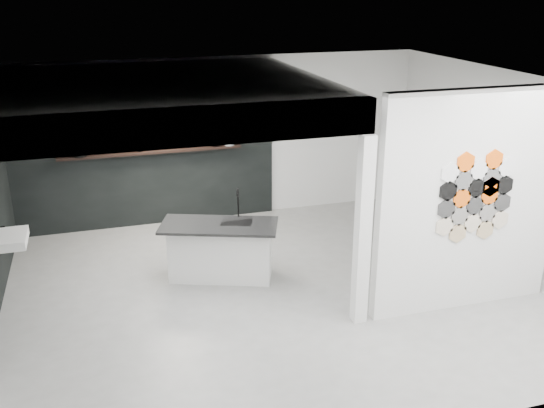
{
  "coord_description": "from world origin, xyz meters",
  "views": [
    {
      "loc": [
        -2.09,
        -6.96,
        3.93
      ],
      "look_at": [
        0.1,
        0.3,
        1.15
      ],
      "focal_mm": 40.0,
      "sensor_mm": 36.0,
      "label": 1
    }
  ],
  "objects_px": {
    "wall_basin": "(11,239)",
    "kitchen_island": "(221,249)",
    "glass_vase": "(231,141)",
    "glass_bowl": "(229,142)",
    "stockpot": "(79,151)",
    "kettle": "(214,142)",
    "partition_panel": "(469,203)",
    "utensil_cup": "(84,153)",
    "bottle_dark": "(140,147)"
  },
  "relations": [
    {
      "from": "kitchen_island",
      "to": "glass_vase",
      "type": "relative_size",
      "value": 12.34
    },
    {
      "from": "kettle",
      "to": "glass_vase",
      "type": "relative_size",
      "value": 1.38
    },
    {
      "from": "glass_bowl",
      "to": "glass_vase",
      "type": "distance_m",
      "value": 0.04
    },
    {
      "from": "partition_panel",
      "to": "glass_bowl",
      "type": "xyz_separation_m",
      "value": [
        -2.11,
        3.87,
        -0.02
      ]
    },
    {
      "from": "bottle_dark",
      "to": "utensil_cup",
      "type": "height_order",
      "value": "bottle_dark"
    },
    {
      "from": "partition_panel",
      "to": "kitchen_island",
      "type": "xyz_separation_m",
      "value": [
        -2.78,
        1.62,
        -0.97
      ]
    },
    {
      "from": "glass_vase",
      "to": "stockpot",
      "type": "bearing_deg",
      "value": 180.0
    },
    {
      "from": "glass_bowl",
      "to": "bottle_dark",
      "type": "xyz_separation_m",
      "value": [
        -1.5,
        0.0,
        0.03
      ]
    },
    {
      "from": "kettle",
      "to": "glass_vase",
      "type": "distance_m",
      "value": 0.3
    },
    {
      "from": "wall_basin",
      "to": "glass_vase",
      "type": "height_order",
      "value": "glass_vase"
    },
    {
      "from": "wall_basin",
      "to": "bottle_dark",
      "type": "height_order",
      "value": "bottle_dark"
    },
    {
      "from": "kettle",
      "to": "glass_bowl",
      "type": "distance_m",
      "value": 0.26
    },
    {
      "from": "partition_panel",
      "to": "kitchen_island",
      "type": "bearing_deg",
      "value": 149.75
    },
    {
      "from": "wall_basin",
      "to": "glass_bowl",
      "type": "relative_size",
      "value": 3.76
    },
    {
      "from": "stockpot",
      "to": "bottle_dark",
      "type": "bearing_deg",
      "value": 0.0
    },
    {
      "from": "glass_vase",
      "to": "wall_basin",
      "type": "bearing_deg",
      "value": -148.65
    },
    {
      "from": "stockpot",
      "to": "glass_bowl",
      "type": "relative_size",
      "value": 1.28
    },
    {
      "from": "wall_basin",
      "to": "kitchen_island",
      "type": "relative_size",
      "value": 0.35
    },
    {
      "from": "glass_vase",
      "to": "bottle_dark",
      "type": "bearing_deg",
      "value": 180.0
    },
    {
      "from": "wall_basin",
      "to": "kitchen_island",
      "type": "xyz_separation_m",
      "value": [
        2.69,
        -0.18,
        -0.42
      ]
    },
    {
      "from": "bottle_dark",
      "to": "utensil_cup",
      "type": "xyz_separation_m",
      "value": [
        -0.88,
        0.0,
        -0.03
      ]
    },
    {
      "from": "kitchen_island",
      "to": "kettle",
      "type": "bearing_deg",
      "value": 99.99
    },
    {
      "from": "partition_panel",
      "to": "glass_vase",
      "type": "height_order",
      "value": "partition_panel"
    },
    {
      "from": "partition_panel",
      "to": "glass_vase",
      "type": "xyz_separation_m",
      "value": [
        -2.08,
        3.87,
        -0.01
      ]
    },
    {
      "from": "stockpot",
      "to": "kettle",
      "type": "bearing_deg",
      "value": 0.0
    },
    {
      "from": "partition_panel",
      "to": "utensil_cup",
      "type": "height_order",
      "value": "partition_panel"
    },
    {
      "from": "stockpot",
      "to": "partition_panel",
      "type": "bearing_deg",
      "value": -40.3
    },
    {
      "from": "partition_panel",
      "to": "glass_vase",
      "type": "relative_size",
      "value": 19.98
    },
    {
      "from": "wall_basin",
      "to": "stockpot",
      "type": "height_order",
      "value": "stockpot"
    },
    {
      "from": "stockpot",
      "to": "bottle_dark",
      "type": "distance_m",
      "value": 0.95
    },
    {
      "from": "wall_basin",
      "to": "glass_bowl",
      "type": "height_order",
      "value": "glass_bowl"
    },
    {
      "from": "partition_panel",
      "to": "wall_basin",
      "type": "bearing_deg",
      "value": 161.77
    },
    {
      "from": "partition_panel",
      "to": "wall_basin",
      "type": "height_order",
      "value": "partition_panel"
    },
    {
      "from": "kitchen_island",
      "to": "glass_vase",
      "type": "distance_m",
      "value": 2.54
    },
    {
      "from": "stockpot",
      "to": "glass_vase",
      "type": "relative_size",
      "value": 1.45
    },
    {
      "from": "kettle",
      "to": "utensil_cup",
      "type": "xyz_separation_m",
      "value": [
        -2.12,
        0.0,
        -0.03
      ]
    },
    {
      "from": "kitchen_island",
      "to": "kettle",
      "type": "xyz_separation_m",
      "value": [
        0.41,
        2.24,
        0.97
      ]
    },
    {
      "from": "stockpot",
      "to": "bottle_dark",
      "type": "relative_size",
      "value": 1.14
    },
    {
      "from": "partition_panel",
      "to": "kitchen_island",
      "type": "relative_size",
      "value": 1.62
    },
    {
      "from": "glass_vase",
      "to": "glass_bowl",
      "type": "bearing_deg",
      "value": 180.0
    },
    {
      "from": "bottle_dark",
      "to": "kettle",
      "type": "bearing_deg",
      "value": 0.0
    },
    {
      "from": "partition_panel",
      "to": "utensil_cup",
      "type": "xyz_separation_m",
      "value": [
        -4.49,
        3.87,
        -0.02
      ]
    },
    {
      "from": "wall_basin",
      "to": "kettle",
      "type": "height_order",
      "value": "kettle"
    },
    {
      "from": "bottle_dark",
      "to": "glass_bowl",
      "type": "bearing_deg",
      "value": 0.0
    },
    {
      "from": "glass_vase",
      "to": "bottle_dark",
      "type": "distance_m",
      "value": 1.53
    },
    {
      "from": "bottle_dark",
      "to": "glass_vase",
      "type": "bearing_deg",
      "value": 0.0
    },
    {
      "from": "glass_vase",
      "to": "partition_panel",
      "type": "bearing_deg",
      "value": -61.77
    },
    {
      "from": "kitchen_island",
      "to": "partition_panel",
      "type": "bearing_deg",
      "value": -10.01
    },
    {
      "from": "wall_basin",
      "to": "glass_vase",
      "type": "relative_size",
      "value": 4.28
    },
    {
      "from": "stockpot",
      "to": "utensil_cup",
      "type": "height_order",
      "value": "stockpot"
    }
  ]
}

